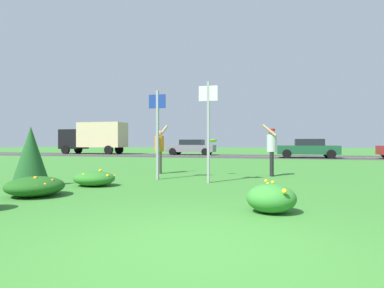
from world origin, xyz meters
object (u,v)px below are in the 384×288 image
person_catcher_red_cap_gray_shirt (272,147)px  frisbee_lime (213,141)px  person_thrower_orange_shirt (160,148)px  car_gray_center_right (191,147)px  box_truck_black (95,136)px  sign_post_by_roadside (208,122)px  car_dark_green_center_left (308,148)px  sign_post_near_path (157,126)px

person_catcher_red_cap_gray_shirt → frisbee_lime: (-2.04, -0.28, 0.22)m
person_thrower_orange_shirt → car_gray_center_right: 18.63m
person_thrower_orange_shirt → box_truck_black: size_ratio=0.28×
sign_post_by_roadside → person_catcher_red_cap_gray_shirt: bearing=53.8°
sign_post_by_roadside → frisbee_lime: size_ratio=10.47×
person_thrower_orange_shirt → car_dark_green_center_left: person_thrower_orange_shirt is taller
person_thrower_orange_shirt → person_catcher_red_cap_gray_shirt: size_ratio=1.01×
car_gray_center_right → box_truck_black: (-10.26, -0.00, 1.06)m
person_thrower_orange_shirt → car_gray_center_right: person_thrower_orange_shirt is taller
sign_post_by_roadside → frisbee_lime: 2.22m
car_dark_green_center_left → car_gray_center_right: same height
person_catcher_red_cap_gray_shirt → frisbee_lime: size_ratio=6.43×
sign_post_near_path → frisbee_lime: size_ratio=10.02×
car_gray_center_right → person_thrower_orange_shirt: bearing=-79.0°
person_thrower_orange_shirt → person_catcher_red_cap_gray_shirt: (4.15, 0.11, 0.04)m
sign_post_near_path → person_catcher_red_cap_gray_shirt: sign_post_near_path is taller
person_thrower_orange_shirt → frisbee_lime: person_thrower_orange_shirt is taller
person_thrower_orange_shirt → sign_post_near_path: bearing=-71.6°
sign_post_near_path → car_dark_green_center_left: size_ratio=0.63×
car_dark_green_center_left → car_gray_center_right: 10.76m
person_thrower_orange_shirt → person_catcher_red_cap_gray_shirt: person_thrower_orange_shirt is taller
person_catcher_red_cap_gray_shirt → frisbee_lime: bearing=-172.1°
sign_post_near_path → car_gray_center_right: (-4.17, 20.16, -0.98)m
sign_post_by_roadside → person_catcher_red_cap_gray_shirt: 3.10m
car_dark_green_center_left → box_truck_black: box_truck_black is taller
sign_post_by_roadside → frisbee_lime: bearing=97.1°
frisbee_lime → car_dark_green_center_left: (4.49, 14.93, -0.51)m
sign_post_by_roadside → car_gray_center_right: (-5.94, 20.60, -1.05)m
person_thrower_orange_shirt → car_dark_green_center_left: (6.60, 14.75, -0.25)m
box_truck_black → car_dark_green_center_left: bearing=-9.8°
car_dark_green_center_left → frisbee_lime: bearing=-106.7°
sign_post_near_path → person_thrower_orange_shirt: bearing=108.4°
car_dark_green_center_left → person_thrower_orange_shirt: bearing=-114.1°
sign_post_by_roadside → person_catcher_red_cap_gray_shirt: size_ratio=1.63×
person_catcher_red_cap_gray_shirt → car_dark_green_center_left: size_ratio=0.41×
sign_post_near_path → car_gray_center_right: bearing=101.7°
sign_post_near_path → sign_post_by_roadside: sign_post_by_roadside is taller
person_thrower_orange_shirt → car_gray_center_right: bearing=101.0°
box_truck_black → sign_post_by_roadside: bearing=-51.8°
car_gray_center_right → sign_post_by_roadside: bearing=-73.9°
box_truck_black → sign_post_near_path: bearing=-54.4°
person_thrower_orange_shirt → car_dark_green_center_left: size_ratio=0.41×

